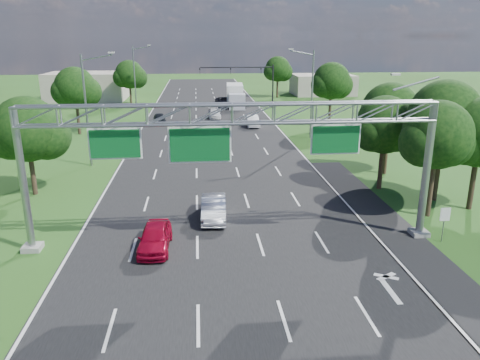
{
  "coord_description": "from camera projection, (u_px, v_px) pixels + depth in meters",
  "views": [
    {
      "loc": [
        -1.6,
        -12.84,
        11.47
      ],
      "look_at": [
        0.89,
        14.36,
        3.05
      ],
      "focal_mm": 35.0,
      "sensor_mm": 36.0,
      "label": 1
    }
  ],
  "objects": [
    {
      "name": "tree_verge_rd",
      "position": [
        332.0,
        83.0,
        61.19
      ],
      "size": [
        5.76,
        4.8,
        8.28
      ],
      "color": "#2D2116",
      "rests_on": "ground"
    },
    {
      "name": "tree_verge_re",
      "position": [
        278.0,
        70.0,
        89.69
      ],
      "size": [
        5.76,
        4.8,
        7.84
      ],
      "color": "#2D2116",
      "rests_on": "ground"
    },
    {
      "name": "tree_cluster_right",
      "position": [
        426.0,
        125.0,
        33.72
      ],
      "size": [
        9.91,
        14.6,
        8.68
      ],
      "color": "#2D2116",
      "rests_on": "ground"
    },
    {
      "name": "road",
      "position": [
        216.0,
        163.0,
        44.29
      ],
      "size": [
        18.0,
        180.0,
        0.02
      ],
      "primitive_type": "cube",
      "color": "black",
      "rests_on": "ground"
    },
    {
      "name": "tree_verge_lb",
      "position": [
        76.0,
        89.0,
        55.61
      ],
      "size": [
        5.76,
        4.8,
        8.06
      ],
      "color": "#2D2116",
      "rests_on": "ground"
    },
    {
      "name": "tree_verge_la",
      "position": [
        28.0,
        132.0,
        34.09
      ],
      "size": [
        5.76,
        4.8,
        7.4
      ],
      "color": "#2D2116",
      "rests_on": "ground"
    },
    {
      "name": "ground",
      "position": [
        216.0,
        163.0,
        44.29
      ],
      "size": [
        220.0,
        220.0,
        0.0
      ],
      "primitive_type": "plane",
      "color": "#284A16",
      "rests_on": "ground"
    },
    {
      "name": "traffic_signal",
      "position": [
        252.0,
        76.0,
        76.72
      ],
      "size": [
        12.21,
        0.24,
        7.0
      ],
      "color": "black",
      "rests_on": "ground"
    },
    {
      "name": "building_right",
      "position": [
        322.0,
        85.0,
        95.27
      ],
      "size": [
        12.0,
        9.0,
        4.0
      ],
      "primitive_type": "cube",
      "color": "#A39789",
      "rests_on": "ground"
    },
    {
      "name": "car_queue_b",
      "position": [
        222.0,
        101.0,
        81.32
      ],
      "size": [
        2.51,
        4.78,
        1.28
      ],
      "primitive_type": "imported",
      "rotation": [
        0.0,
        0.0,
        0.08
      ],
      "color": "black",
      "rests_on": "ground"
    },
    {
      "name": "car_queue_a",
      "position": [
        214.0,
        114.0,
        68.36
      ],
      "size": [
        1.9,
        4.27,
        1.22
      ],
      "primitive_type": "imported",
      "rotation": [
        0.0,
        0.0,
        0.05
      ],
      "color": "white",
      "rests_on": "ground"
    },
    {
      "name": "streetlight_l_far",
      "position": [
        136.0,
        74.0,
        74.96
      ],
      "size": [
        2.97,
        0.22,
        10.16
      ],
      "color": "gray",
      "rests_on": "ground"
    },
    {
      "name": "building_left",
      "position": [
        87.0,
        86.0,
        87.31
      ],
      "size": [
        14.0,
        10.0,
        5.0
      ],
      "primitive_type": "cube",
      "color": "#A39789",
      "rests_on": "ground"
    },
    {
      "name": "road_flare",
      "position": [
        385.0,
        223.0,
        29.95
      ],
      "size": [
        3.0,
        30.0,
        0.02
      ],
      "primitive_type": "cube",
      "color": "black",
      "rests_on": "ground"
    },
    {
      "name": "car_queue_d",
      "position": [
        252.0,
        121.0,
        61.84
      ],
      "size": [
        1.62,
        4.43,
        1.45
      ],
      "primitive_type": "imported",
      "rotation": [
        0.0,
        0.0,
        0.02
      ],
      "color": "white",
      "rests_on": "ground"
    },
    {
      "name": "box_truck",
      "position": [
        235.0,
        96.0,
        79.56
      ],
      "size": [
        3.18,
        9.63,
        3.59
      ],
      "rotation": [
        0.0,
        0.0,
        -0.06
      ],
      "color": "silver",
      "rests_on": "ground"
    },
    {
      "name": "sign_gantry",
      "position": [
        234.0,
        125.0,
        25.15
      ],
      "size": [
        23.5,
        1.0,
        9.56
      ],
      "color": "gray",
      "rests_on": "ground"
    },
    {
      "name": "tree_verge_lc",
      "position": [
        130.0,
        76.0,
        79.79
      ],
      "size": [
        5.76,
        4.8,
        7.62
      ],
      "color": "#2D2116",
      "rests_on": "ground"
    },
    {
      "name": "red_coupe",
      "position": [
        155.0,
        237.0,
        26.1
      ],
      "size": [
        1.85,
        4.28,
        1.44
      ],
      "primitive_type": "imported",
      "rotation": [
        0.0,
        0.0,
        -0.04
      ],
      "color": "maroon",
      "rests_on": "ground"
    },
    {
      "name": "car_queue_c",
      "position": [
        160.0,
        118.0,
        63.99
      ],
      "size": [
        2.08,
        4.12,
        1.35
      ],
      "primitive_type": "imported",
      "rotation": [
        0.0,
        0.0,
        0.13
      ],
      "color": "black",
      "rests_on": "ground"
    },
    {
      "name": "streetlight_r_mid",
      "position": [
        310.0,
        90.0,
        53.14
      ],
      "size": [
        2.97,
        0.22,
        10.16
      ],
      "color": "gray",
      "rests_on": "ground"
    },
    {
      "name": "streetlight_l_near",
      "position": [
        88.0,
        105.0,
        41.66
      ],
      "size": [
        2.97,
        0.22,
        10.16
      ],
      "color": "gray",
      "rests_on": "ground"
    },
    {
      "name": "regulatory_sign",
      "position": [
        445.0,
        217.0,
        26.82
      ],
      "size": [
        0.6,
        0.08,
        2.1
      ],
      "color": "gray",
      "rests_on": "ground"
    },
    {
      "name": "silver_sedan",
      "position": [
        214.0,
        208.0,
        30.5
      ],
      "size": [
        1.73,
        4.54,
        1.48
      ],
      "primitive_type": "imported",
      "rotation": [
        0.0,
        0.0,
        -0.04
      ],
      "color": "#AAADB6",
      "rests_on": "ground"
    }
  ]
}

